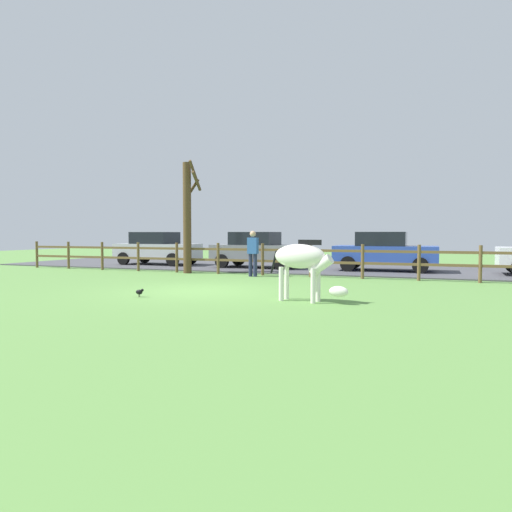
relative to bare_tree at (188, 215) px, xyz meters
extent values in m
plane|color=#5B8C42|center=(3.13, -4.87, -2.26)|extent=(60.00, 60.00, 0.00)
cube|color=#47474C|center=(3.13, 4.43, -2.24)|extent=(28.00, 7.40, 0.05)
cylinder|color=brown|center=(-7.87, 0.13, -1.67)|extent=(0.11, 0.11, 1.18)
cylinder|color=brown|center=(-6.05, 0.13, -1.67)|extent=(0.11, 0.11, 1.18)
cylinder|color=brown|center=(-4.23, 0.13, -1.67)|extent=(0.11, 0.11, 1.18)
cylinder|color=brown|center=(-2.40, 0.13, -1.67)|extent=(0.11, 0.11, 1.18)
cylinder|color=brown|center=(-0.58, 0.13, -1.67)|extent=(0.11, 0.11, 1.18)
cylinder|color=brown|center=(1.24, 0.13, -1.67)|extent=(0.11, 0.11, 1.18)
cylinder|color=brown|center=(3.06, 0.13, -1.67)|extent=(0.11, 0.11, 1.18)
cylinder|color=brown|center=(4.88, 0.13, -1.67)|extent=(0.11, 0.11, 1.18)
cylinder|color=brown|center=(6.70, 0.13, -1.67)|extent=(0.11, 0.11, 1.18)
cylinder|color=brown|center=(8.52, 0.13, -1.67)|extent=(0.11, 0.11, 1.18)
cylinder|color=brown|center=(10.35, 0.13, -1.67)|extent=(0.11, 0.11, 1.18)
cube|color=brown|center=(3.06, 0.13, -1.73)|extent=(21.86, 0.06, 0.09)
cube|color=brown|center=(3.06, 0.13, -1.32)|extent=(21.86, 0.06, 0.09)
cylinder|color=#513A23|center=(-0.02, -0.01, -0.12)|extent=(0.32, 0.32, 4.29)
cylinder|color=#513A23|center=(0.37, 0.05, 1.30)|extent=(0.23, 0.86, 0.70)
cylinder|color=#513A23|center=(0.00, 0.31, 0.98)|extent=(0.73, 0.17, 0.87)
cylinder|color=#513A23|center=(0.33, -0.02, 1.53)|extent=(0.14, 0.80, 1.06)
ellipsoid|color=white|center=(6.18, -5.77, -1.23)|extent=(1.30, 0.68, 0.56)
cylinder|color=white|center=(6.60, -5.70, -1.87)|extent=(0.11, 0.11, 0.78)
cylinder|color=white|center=(6.55, -5.98, -1.87)|extent=(0.11, 0.11, 0.78)
cylinder|color=white|center=(5.81, -5.57, -1.87)|extent=(0.11, 0.11, 0.78)
cylinder|color=white|center=(5.76, -5.85, -1.87)|extent=(0.11, 0.11, 0.78)
cylinder|color=white|center=(6.70, -5.86, -1.42)|extent=(0.62, 0.33, 0.51)
ellipsoid|color=white|center=(7.11, -5.93, -1.98)|extent=(0.47, 0.27, 0.24)
cube|color=black|center=(6.43, -5.82, -0.91)|extent=(0.56, 0.13, 0.12)
cylinder|color=black|center=(5.52, -5.67, -1.38)|extent=(0.20, 0.08, 0.54)
cylinder|color=black|center=(2.33, -6.50, -2.23)|extent=(0.01, 0.01, 0.06)
cylinder|color=black|center=(2.33, -6.54, -2.23)|extent=(0.01, 0.01, 0.06)
ellipsoid|color=black|center=(2.33, -6.52, -2.14)|extent=(0.18, 0.10, 0.12)
sphere|color=black|center=(2.42, -6.52, -2.09)|extent=(0.07, 0.07, 0.07)
cube|color=#B7BABF|center=(-3.52, 3.27, -1.56)|extent=(4.01, 1.72, 0.70)
cube|color=black|center=(-3.67, 3.27, -0.93)|extent=(1.91, 1.57, 0.56)
cylinder|color=black|center=(-2.16, 4.12, -1.91)|extent=(0.60, 0.18, 0.60)
cylinder|color=black|center=(-2.17, 2.42, -1.91)|extent=(0.60, 0.18, 0.60)
cylinder|color=black|center=(-4.86, 4.13, -1.91)|extent=(0.60, 0.18, 0.60)
cylinder|color=black|center=(-4.87, 2.43, -1.91)|extent=(0.60, 0.18, 0.60)
cube|color=#2D4CAD|center=(7.11, 3.33, -1.56)|extent=(4.04, 1.79, 0.70)
cube|color=black|center=(6.96, 3.32, -0.93)|extent=(1.93, 1.61, 0.56)
cylinder|color=black|center=(8.44, 4.21, -1.91)|extent=(0.60, 0.19, 0.60)
cylinder|color=black|center=(8.48, 2.51, -1.91)|extent=(0.60, 0.19, 0.60)
cylinder|color=black|center=(5.74, 4.15, -1.91)|extent=(0.60, 0.19, 0.60)
cylinder|color=black|center=(5.78, 2.45, -1.91)|extent=(0.60, 0.19, 0.60)
cube|color=slate|center=(1.73, 3.12, -1.56)|extent=(4.04, 1.80, 0.70)
cube|color=black|center=(1.58, 3.12, -0.93)|extent=(1.94, 1.61, 0.56)
cylinder|color=black|center=(3.10, 3.94, -1.91)|extent=(0.60, 0.20, 0.60)
cylinder|color=black|center=(3.06, 2.24, -1.91)|extent=(0.60, 0.20, 0.60)
cylinder|color=black|center=(0.40, 4.00, -1.91)|extent=(0.60, 0.20, 0.60)
cylinder|color=black|center=(0.36, 2.30, -1.91)|extent=(0.60, 0.20, 0.60)
cylinder|color=#232847|center=(2.82, -0.46, -1.85)|extent=(0.14, 0.14, 0.82)
cylinder|color=#232847|center=(3.00, -0.46, -1.85)|extent=(0.14, 0.14, 0.82)
cube|color=#2D569E|center=(2.91, -0.46, -1.15)|extent=(0.36, 0.22, 0.58)
sphere|color=tan|center=(2.91, -0.46, -0.73)|extent=(0.22, 0.22, 0.22)
camera|label=1|loc=(9.19, -16.20, -0.70)|focal=33.26mm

